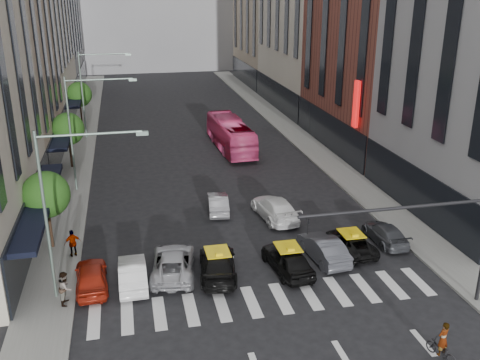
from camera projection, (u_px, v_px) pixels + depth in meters
ground at (278, 316)px, 26.79m from camera, size 160.00×160.00×0.00m
sidewalk_left at (78, 154)px, 51.97m from camera, size 3.00×96.00×0.15m
sidewalk_right at (303, 140)px, 56.58m from camera, size 3.00×96.00×0.15m
building_right_b at (375, 14)px, 50.48m from camera, size 8.00×18.00×26.00m
tree_near at (46, 195)px, 32.34m from camera, size 2.88×2.88×4.95m
tree_mid at (68, 129)px, 47.01m from camera, size 2.88×2.88×4.95m
tree_far at (79, 95)px, 61.68m from camera, size 2.88×2.88×4.95m
streetlamp_near at (63, 194)px, 26.41m from camera, size 5.38×0.25×9.00m
streetlamp_mid at (82, 119)px, 41.08m from camera, size 5.38×0.25×9.00m
streetlamp_far at (91, 83)px, 55.75m from camera, size 5.38×0.25×9.00m
traffic_signal at (439, 229)px, 25.88m from camera, size 10.10×0.20×6.00m
liberty_sign at (356, 104)px, 45.59m from camera, size 0.30×0.70×4.00m
car_red at (91, 276)px, 29.02m from camera, size 1.95×4.31×1.44m
car_white_front at (133, 273)px, 29.36m from camera, size 1.54×4.29×1.41m
car_silver at (173, 263)px, 30.44m from camera, size 3.07×5.44×1.43m
taxi_left at (218, 263)px, 30.33m from camera, size 2.71×5.26×1.46m
taxi_center at (287, 259)px, 30.71m from camera, size 2.39×4.70×1.53m
car_grey_mid at (323, 248)px, 32.07m from camera, size 2.03×4.63×1.48m
taxi_right at (351, 242)px, 33.10m from camera, size 2.21×4.42×1.20m
car_grey_curb at (385, 233)px, 34.27m from camera, size 1.75×4.23×1.22m
car_row2_left at (218, 203)px, 38.86m from camera, size 1.85×4.18×1.33m
car_row2_right at (275, 208)px, 37.73m from camera, size 2.70×5.50×1.54m
bus at (230, 134)px, 53.25m from camera, size 3.08×11.19×3.09m
motorcycle at (441, 351)px, 23.57m from camera, size 1.07×1.77×0.88m
rider at (445, 327)px, 23.13m from camera, size 0.69×0.56×1.64m
pedestrian_near at (65, 288)px, 27.30m from camera, size 0.77×0.94×1.80m
pedestrian_far at (73, 243)px, 32.11m from camera, size 1.07×0.67×1.71m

